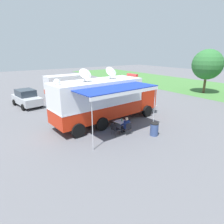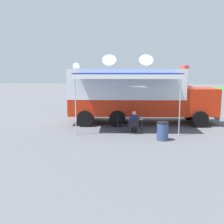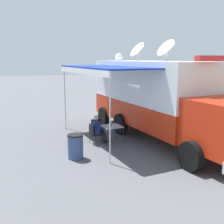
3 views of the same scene
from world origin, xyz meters
The scene contains 12 objects.
ground_plane centered at (0.00, 0.00, 0.00)m, with size 100.00×100.00×0.00m, color #5B5B60.
lot_stripe centered at (-2.57, -0.69, 0.00)m, with size 0.12×4.80×0.01m, color silver.
command_truck centered at (-0.02, 0.75, 1.95)m, with size 5.41×9.64×4.53m.
folding_table centered at (2.17, 0.65, 0.67)m, with size 0.86×0.86×0.73m.
water_bottle centered at (2.21, 0.69, 0.83)m, with size 0.07×0.07×0.22m.
folding_chair_at_table centered at (2.97, 0.61, 0.51)m, with size 0.51×0.51×0.87m.
folding_chair_beside_table centered at (2.56, -0.20, 0.51)m, with size 0.51×0.51×0.87m.
seated_responder centered at (2.78, 0.60, 0.65)m, with size 0.68×0.58×1.25m.
trash_bin centered at (4.14, 2.04, 0.46)m, with size 0.57×0.57×0.91m.
support_truck centered at (-10.91, 2.39, 1.39)m, with size 2.60×6.90×2.70m.
car_behind_truck centered at (-8.83, -3.47, 0.88)m, with size 4.41×2.46×1.76m.
car_far_corner centered at (-6.71, 4.63, 0.88)m, with size 2.12×4.25×1.76m.
Camera 2 is at (16.96, 0.86, 3.45)m, focal length 42.10 mm.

